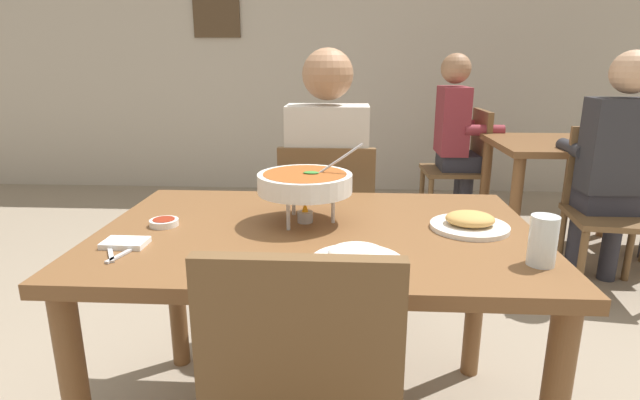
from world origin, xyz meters
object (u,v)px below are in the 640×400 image
Objects in this scene: chair_bg_middle at (465,161)px; drink_glass at (543,243)px; dining_table_far at (571,162)px; chair_diner_main at (327,227)px; appetizer_plate at (470,223)px; chair_bg_right at (609,200)px; patron_bg_middle at (457,130)px; dining_table_main at (317,260)px; patron_bg_right at (615,158)px; curry_bowl at (305,183)px; diner_main at (328,176)px; sauce_dish at (164,222)px; rice_plate at (357,258)px.

drink_glass is at bearing -98.77° from chair_bg_middle.
chair_bg_middle is (-0.55, 0.55, -0.11)m from dining_table_far.
chair_bg_middle is at bearing 58.68° from chair_diner_main.
chair_diner_main reaches higher than appetizer_plate.
chair_diner_main is 3.75× the size of appetizer_plate.
appetizer_plate is (0.47, -0.71, 0.26)m from chair_diner_main.
chair_bg_right is (0.95, 1.53, -0.30)m from drink_glass.
dining_table_far is 0.78m from chair_bg_middle.
dining_table_main is at bearing -111.08° from patron_bg_middle.
dining_table_far is at bearing 49.61° from dining_table_main.
appetizer_plate is at bearing -130.31° from chair_bg_right.
chair_diner_main reaches higher than drink_glass.
patron_bg_right is at bearing 58.26° from drink_glass.
chair_bg_middle is at bearing 117.19° from chair_bg_right.
curry_bowl is 0.71m from drink_glass.
curry_bowl is 0.25× the size of patron_bg_right.
diner_main is at bearing -145.79° from dining_table_far.
dining_table_main and dining_table_far have the same top height.
appetizer_plate is at bearing -120.87° from dining_table_far.
chair_bg_middle reaches higher than sauce_dish.
dining_table_main is at bearing 0.09° from sauce_dish.
dining_table_far is (1.42, 2.09, -0.15)m from rice_plate.
dining_table_far is at bearing 47.85° from curry_bowl.
appetizer_plate is at bearing 1.39° from sauce_dish.
diner_main is at bearing 90.00° from dining_table_main.
curry_bowl is 2.50m from patron_bg_middle.
rice_plate is 0.47m from appetizer_plate.
chair_bg_right reaches higher than appetizer_plate.
patron_bg_middle is (-0.08, 0.01, 0.24)m from chair_bg_middle.
diner_main reaches higher than sauce_dish.
dining_table_far is 1.11× the size of chair_bg_middle.
chair_bg_right is at bearing 18.66° from diner_main.
chair_bg_middle is (0.40, 2.61, -0.30)m from drink_glass.
drink_glass reaches higher than rice_plate.
chair_bg_middle is (0.99, 1.59, -0.24)m from diner_main.
drink_glass is at bearing -23.15° from dining_table_main.
patron_bg_right is (1.42, 1.57, -0.03)m from rice_plate.
chair_diner_main is at bearing 123.65° from appetizer_plate.
patron_bg_right is at bearing 19.80° from chair_diner_main.
chair_diner_main is 0.91m from sauce_dish.
rice_plate is at bearing -176.00° from drink_glass.
dining_table_far is at bearing -41.44° from patron_bg_middle.
chair_bg_middle is 1.21m from chair_bg_right.
curry_bowl reaches higher than chair_diner_main.
dining_table_main is 1.34× the size of dining_table_far.
patron_bg_right is (1.54, 1.28, 0.10)m from dining_table_main.
curry_bowl is 3.69× the size of sauce_dish.
rice_plate is at bearing -132.12° from patron_bg_right.
chair_diner_main is 2.71× the size of curry_bowl.
rice_plate is at bearing -25.09° from sauce_dish.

